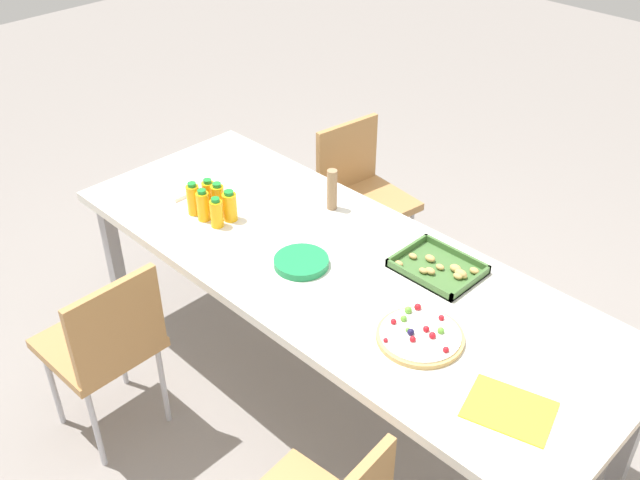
% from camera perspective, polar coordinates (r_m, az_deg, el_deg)
% --- Properties ---
extents(ground_plane, '(12.00, 12.00, 0.00)m').
position_cam_1_polar(ground_plane, '(3.33, 1.18, -11.88)').
color(ground_plane, gray).
extents(party_table, '(2.41, 0.90, 0.73)m').
position_cam_1_polar(party_table, '(2.88, 1.34, -2.65)').
color(party_table, silver).
rests_on(party_table, ground_plane).
extents(chair_far_left, '(0.45, 0.45, 0.83)m').
position_cam_1_polar(chair_far_left, '(3.77, 3.20, 4.00)').
color(chair_far_left, '#B7844C').
rests_on(chair_far_left, ground_plane).
extents(chair_near_left, '(0.41, 0.41, 0.83)m').
position_cam_1_polar(chair_near_left, '(2.95, -16.45, -7.63)').
color(chair_near_left, '#B7844C').
rests_on(chair_near_left, ground_plane).
extents(juice_bottle_0, '(0.06, 0.06, 0.15)m').
position_cam_1_polar(juice_bottle_0, '(3.15, -9.91, 3.18)').
color(juice_bottle_0, '#F9AB14').
rests_on(juice_bottle_0, party_table).
extents(juice_bottle_1, '(0.06, 0.06, 0.14)m').
position_cam_1_polar(juice_bottle_1, '(3.10, -9.16, 2.68)').
color(juice_bottle_1, '#FAAE14').
rests_on(juice_bottle_1, party_table).
extents(juice_bottle_2, '(0.05, 0.05, 0.14)m').
position_cam_1_polar(juice_bottle_2, '(3.06, -8.12, 2.11)').
color(juice_bottle_2, '#F9AE14').
rests_on(juice_bottle_2, party_table).
extents(juice_bottle_3, '(0.05, 0.05, 0.13)m').
position_cam_1_polar(juice_bottle_3, '(3.19, -8.73, 3.59)').
color(juice_bottle_3, '#F9AB14').
rests_on(juice_bottle_3, party_table).
extents(juice_bottle_4, '(0.06, 0.06, 0.14)m').
position_cam_1_polar(juice_bottle_4, '(3.14, -8.01, 3.22)').
color(juice_bottle_4, '#FAAE14').
rests_on(juice_bottle_4, party_table).
extents(juice_bottle_5, '(0.06, 0.06, 0.14)m').
position_cam_1_polar(juice_bottle_5, '(3.09, -7.09, 2.64)').
color(juice_bottle_5, '#F9AC14').
rests_on(juice_bottle_5, party_table).
extents(fruit_pizza, '(0.30, 0.30, 0.05)m').
position_cam_1_polar(fruit_pizza, '(2.52, 7.86, -7.44)').
color(fruit_pizza, tan).
rests_on(fruit_pizza, party_table).
extents(snack_tray, '(0.32, 0.25, 0.04)m').
position_cam_1_polar(snack_tray, '(2.83, 9.32, -2.18)').
color(snack_tray, '#477238').
rests_on(snack_tray, party_table).
extents(plate_stack, '(0.22, 0.22, 0.03)m').
position_cam_1_polar(plate_stack, '(2.82, -1.47, -1.74)').
color(plate_stack, '#1E8C4C').
rests_on(plate_stack, party_table).
extents(napkin_stack, '(0.15, 0.15, 0.02)m').
position_cam_1_polar(napkin_stack, '(3.36, -10.98, 3.95)').
color(napkin_stack, white).
rests_on(napkin_stack, party_table).
extents(cardboard_tube, '(0.04, 0.04, 0.19)m').
position_cam_1_polar(cardboard_tube, '(3.13, 0.95, 3.97)').
color(cardboard_tube, '#9E7A56').
rests_on(cardboard_tube, party_table).
extents(paper_folder, '(0.31, 0.26, 0.01)m').
position_cam_1_polar(paper_folder, '(2.35, 14.63, -12.74)').
color(paper_folder, yellow).
rests_on(paper_folder, party_table).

